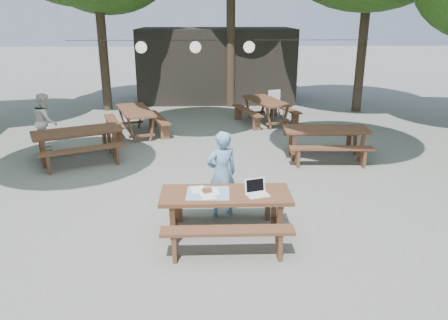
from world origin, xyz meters
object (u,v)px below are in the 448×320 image
main_picnic_table (226,215)px  second_person (46,121)px  picnic_table_nw (78,145)px  woman (222,174)px  plastic_chair (276,110)px

main_picnic_table → second_person: 6.63m
main_picnic_table → second_person: second_person is taller
picnic_table_nw → woman: woman is taller
picnic_table_nw → woman: 4.56m
second_person → picnic_table_nw: bearing=-150.3°
picnic_table_nw → second_person: (-1.07, 1.01, 0.34)m
plastic_chair → picnic_table_nw: bearing=-158.7°
main_picnic_table → woman: (-0.04, 0.81, 0.37)m
second_person → plastic_chair: bearing=-79.5°
second_person → plastic_chair: 7.30m
main_picnic_table → picnic_table_nw: size_ratio=0.84×
picnic_table_nw → plastic_chair: 6.95m
woman → picnic_table_nw: bearing=-63.2°
plastic_chair → main_picnic_table: bearing=-121.5°
main_picnic_table → plastic_chair: (2.03, 8.27, -0.13)m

